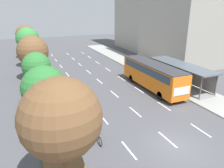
% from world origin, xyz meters
% --- Properties ---
extents(ground_plane, '(140.00, 140.00, 0.00)m').
position_xyz_m(ground_plane, '(0.00, 0.00, 0.00)').
color(ground_plane, '#4C4C51').
extents(median_strip, '(2.60, 52.00, 0.12)m').
position_xyz_m(median_strip, '(-8.30, 20.00, 0.06)').
color(median_strip, brown).
rests_on(median_strip, ground).
extents(sidewalk_right, '(4.50, 52.00, 0.15)m').
position_xyz_m(sidewalk_right, '(9.25, 20.00, 0.07)').
color(sidewalk_right, '#9E9E99').
rests_on(sidewalk_right, ground).
extents(lane_divider_left, '(0.14, 44.65, 0.01)m').
position_xyz_m(lane_divider_left, '(-3.50, 16.82, 0.00)').
color(lane_divider_left, white).
rests_on(lane_divider_left, ground).
extents(lane_divider_center, '(0.14, 44.65, 0.01)m').
position_xyz_m(lane_divider_center, '(0.00, 16.82, 0.00)').
color(lane_divider_center, white).
rests_on(lane_divider_center, ground).
extents(lane_divider_right, '(0.14, 44.65, 0.01)m').
position_xyz_m(lane_divider_right, '(3.50, 16.82, 0.00)').
color(lane_divider_right, white).
rests_on(lane_divider_right, ground).
extents(bus_shelter, '(2.90, 10.63, 2.86)m').
position_xyz_m(bus_shelter, '(9.53, 10.77, 1.87)').
color(bus_shelter, gray).
rests_on(bus_shelter, sidewalk_right).
extents(bus, '(2.54, 11.29, 3.37)m').
position_xyz_m(bus, '(5.25, 11.36, 2.07)').
color(bus, orange).
rests_on(bus, ground).
extents(cyclist, '(0.46, 1.82, 1.71)m').
position_xyz_m(cyclist, '(-5.26, 2.87, 0.79)').
color(cyclist, black).
rests_on(cyclist, ground).
extents(median_tree_nearest, '(4.34, 4.34, 6.75)m').
position_xyz_m(median_tree_nearest, '(-8.53, -0.90, 4.69)').
color(median_tree_nearest, brown).
rests_on(median_tree_nearest, median_strip).
extents(median_tree_second, '(3.76, 3.76, 5.54)m').
position_xyz_m(median_tree_second, '(-8.55, 6.54, 3.77)').
color(median_tree_second, brown).
rests_on(median_tree_second, median_strip).
extents(median_tree_third, '(3.20, 3.20, 5.30)m').
position_xyz_m(median_tree_third, '(-8.50, 13.99, 3.80)').
color(median_tree_third, brown).
rests_on(median_tree_third, median_strip).
extents(median_tree_fourth, '(4.40, 4.40, 6.23)m').
position_xyz_m(median_tree_fourth, '(-8.30, 21.43, 4.15)').
color(median_tree_fourth, brown).
rests_on(median_tree_fourth, median_strip).
extents(median_tree_fifth, '(3.91, 3.91, 6.77)m').
position_xyz_m(median_tree_fifth, '(-8.46, 28.87, 4.93)').
color(median_tree_fifth, brown).
rests_on(median_tree_fifth, median_strip).
extents(median_tree_farthest, '(3.81, 3.81, 6.63)m').
position_xyz_m(median_tree_farthest, '(-8.47, 36.32, 4.83)').
color(median_tree_farthest, brown).
rests_on(median_tree_farthest, median_strip).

